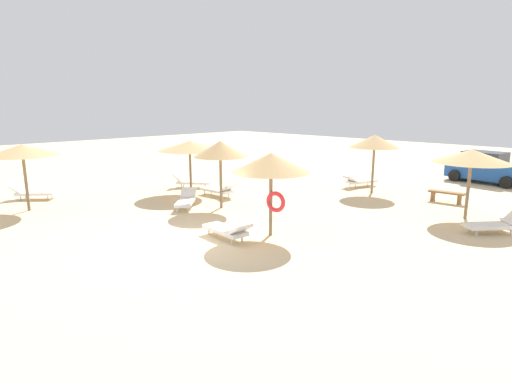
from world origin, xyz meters
name	(u,v)px	position (x,y,z in m)	size (l,w,h in m)	color
ground_plane	(189,244)	(0.00, 0.00, 0.00)	(80.00, 80.00, 0.00)	beige
parasol_0	(472,156)	(5.17, 9.14, 2.39)	(2.77, 2.77, 2.65)	#75604C
parasol_1	(190,146)	(-6.02, 4.57, 2.32)	(2.99, 2.99, 2.57)	#75604C
parasol_2	(22,150)	(-8.05, -2.14, 2.48)	(2.78, 2.78, 2.72)	#75604C
parasol_3	(220,149)	(-2.77, 3.72, 2.48)	(2.22, 2.22, 2.82)	#75604C
parasol_4	(271,163)	(1.23, 2.44, 2.41)	(2.53, 2.53, 2.76)	#75604C
parasol_5	(375,141)	(0.27, 10.86, 2.53)	(2.40, 2.40, 2.85)	#75604C
lounger_0	(494,224)	(6.49, 7.84, 0.32)	(1.71, 1.84, 0.74)	white
lounger_1	(191,182)	(-7.17, 5.42, 0.32)	(1.84, 1.71, 0.75)	white
lounger_2	(33,192)	(-10.15, -1.31, 0.31)	(1.75, 1.84, 0.69)	white
lounger_3	(186,200)	(-3.86, 2.70, 0.32)	(1.78, 1.80, 0.71)	white
lounger_4	(228,230)	(0.54, 1.15, 0.31)	(1.95, 0.77, 0.65)	white
lounger_5	(360,181)	(-0.98, 11.83, 0.31)	(1.20, 2.02, 0.62)	white
lounger_7	(219,190)	(-4.54, 5.08, 0.31)	(1.94, 0.77, 0.67)	white
bench_0	(446,195)	(3.62, 11.38, 0.35)	(1.54, 0.57, 0.49)	brown
parked_car	(486,168)	(3.40, 17.80, 0.82)	(4.18, 2.38, 1.72)	#194C9E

